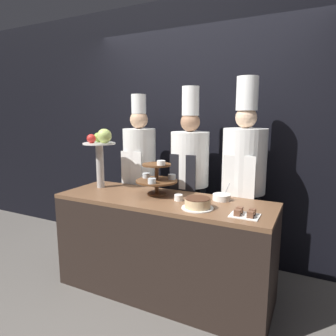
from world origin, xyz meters
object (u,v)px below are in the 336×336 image
Objects in this scene: serving_bowl_far at (222,197)px; chef_center_right at (243,177)px; tiered_stand at (157,177)px; cup_white at (178,198)px; chef_center_left at (190,175)px; cake_square_tray at (245,213)px; chef_left at (140,170)px; fruit_pedestal at (100,147)px; cake_round at (198,203)px.

chef_center_right reaches higher than serving_bowl_far.
cup_white is at bearing -18.02° from tiered_stand.
chef_center_right is (0.42, 0.52, 0.12)m from cup_white.
cake_square_tray is at bearing -43.20° from chef_center_left.
serving_bowl_far is at bearing 28.87° from cup_white.
chef_center_left is at bearing 136.80° from cake_square_tray.
cake_square_tray is at bearing -27.06° from chef_left.
chef_center_left is (-0.43, 0.34, 0.09)m from serving_bowl_far.
chef_left is at bearing -179.99° from chef_center_left.
tiered_stand reaches higher than serving_bowl_far.
tiered_stand reaches higher than cup_white.
serving_bowl_far is (-0.27, 0.32, 0.01)m from cake_square_tray.
cup_white is (0.87, -0.07, -0.38)m from fruit_pedestal.
chef_left is at bearing 145.01° from cake_round.
fruit_pedestal is 0.32× the size of chef_left.
chef_center_right is (0.54, -0.00, 0.03)m from chef_center_left.
cake_round is (0.47, -0.21, -0.12)m from tiered_stand.
fruit_pedestal is at bearing 169.35° from cake_round.
chef_left is 1.12m from chef_center_right.
serving_bowl_far is at bearing 4.87° from fruit_pedestal.
cup_white is at bearing -77.38° from chef_center_left.
tiered_stand is 0.63m from chef_left.
cake_round is at bearing -24.16° from tiered_stand.
fruit_pedestal is 1.52m from cake_square_tray.
cake_square_tray is at bearing -50.13° from serving_bowl_far.
cup_white is at bearing -129.21° from chef_center_right.
tiered_stand is at bearing 165.05° from cake_square_tray.
cake_round is at bearing -107.87° from serving_bowl_far.
tiered_stand is 5.27× the size of cup_white.
cake_square_tray is 0.97m from chef_center_left.
fruit_pedestal is (-0.62, -0.01, 0.25)m from tiered_stand.
chef_left is (-1.02, 0.34, 0.09)m from serving_bowl_far.
chef_center_right reaches higher than cake_round.
cake_round is 0.14× the size of chef_left.
tiered_stand is 1.51× the size of cake_round.
chef_center_left is at bearing 0.01° from chef_left.
cake_square_tray is 0.11× the size of chef_center_left.
chef_center_left is (-0.70, 0.66, 0.10)m from cake_square_tray.
chef_center_left reaches higher than cake_square_tray.
chef_left is (-0.70, 0.52, 0.09)m from cup_white.
tiered_stand is at bearing -170.60° from serving_bowl_far.
fruit_pedestal is 0.30× the size of chef_center_right.
cup_white is at bearing -151.13° from serving_bowl_far.
tiered_stand is 0.20× the size of chef_center_left.
chef_center_left is 0.54m from chef_center_right.
cup_white is at bearing 149.52° from cake_round.
fruit_pedestal reaches higher than serving_bowl_far.
cake_square_tray is (0.84, -0.22, -0.14)m from tiered_stand.
tiered_stand reaches higher than cake_round.
chef_left is 0.94× the size of chef_center_right.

